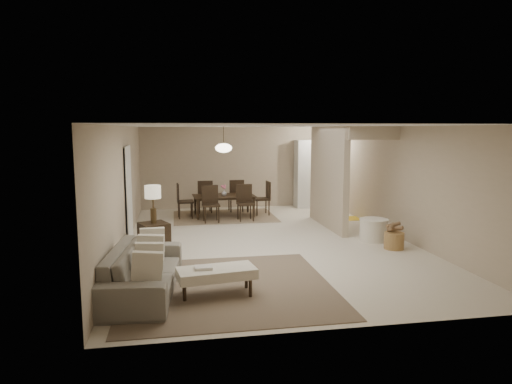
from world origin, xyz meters
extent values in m
plane|color=beige|center=(0.00, 0.00, 0.00)|extent=(9.00, 9.00, 0.00)
plane|color=white|center=(0.00, 0.00, 2.50)|extent=(9.00, 9.00, 0.00)
plane|color=tan|center=(0.00, 4.50, 1.25)|extent=(6.00, 0.00, 6.00)
plane|color=tan|center=(-3.00, 0.00, 1.25)|extent=(0.00, 9.00, 9.00)
plane|color=tan|center=(3.00, 0.00, 1.25)|extent=(0.00, 9.00, 9.00)
cube|color=tan|center=(1.80, 1.25, 1.25)|extent=(0.15, 2.50, 2.50)
cube|color=black|center=(-2.97, 0.60, 1.02)|extent=(0.04, 0.90, 2.04)
cube|color=silver|center=(2.35, 4.15, 1.05)|extent=(1.20, 0.55, 2.10)
cylinder|color=white|center=(2.30, 3.20, 2.46)|extent=(0.44, 0.44, 0.05)
cube|color=brown|center=(-1.19, -2.77, 0.01)|extent=(3.20, 3.20, 0.01)
imported|color=slate|center=(-2.45, -2.77, 0.35)|extent=(2.44, 1.15, 0.69)
cube|color=silver|center=(-1.39, -3.07, 0.33)|extent=(1.20, 0.68, 0.15)
cylinder|color=black|center=(-1.86, -3.26, 0.13)|extent=(0.05, 0.05, 0.26)
cylinder|color=black|center=(-0.91, -3.26, 0.13)|extent=(0.05, 0.05, 0.26)
cylinder|color=black|center=(-1.86, -2.88, 0.13)|extent=(0.05, 0.05, 0.26)
cylinder|color=black|center=(-0.91, -2.88, 0.13)|extent=(0.05, 0.05, 0.26)
cube|color=black|center=(-2.40, -0.38, 0.29)|extent=(0.69, 0.69, 0.57)
cylinder|color=#46351E|center=(-2.40, -0.38, 0.72)|extent=(0.12, 0.12, 0.30)
cylinder|color=#46351E|center=(-2.40, -0.38, 1.00)|extent=(0.03, 0.03, 0.26)
cylinder|color=beige|center=(-2.40, -0.38, 1.20)|extent=(0.32, 0.32, 0.26)
cylinder|color=silver|center=(2.31, -0.37, 0.24)|extent=(0.62, 0.62, 0.48)
cylinder|color=#9C673E|center=(2.43, -1.09, 0.17)|extent=(0.49, 0.49, 0.34)
cube|color=#896E55|center=(-0.62, 2.99, 0.01)|extent=(2.80, 2.10, 0.01)
imported|color=black|center=(-0.62, 2.99, 0.30)|extent=(1.75, 1.04, 0.60)
imported|color=silver|center=(-0.62, 2.99, 0.67)|extent=(0.18, 0.18, 0.15)
cube|color=gold|center=(2.51, 2.10, 0.01)|extent=(1.01, 0.65, 0.01)
cylinder|color=#46351E|center=(-0.62, 2.99, 2.25)|extent=(0.02, 0.02, 0.50)
ellipsoid|color=#FFEAC6|center=(-0.62, 2.99, 1.92)|extent=(0.46, 0.46, 0.25)
camera|label=1|loc=(-1.95, -9.56, 2.44)|focal=32.00mm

